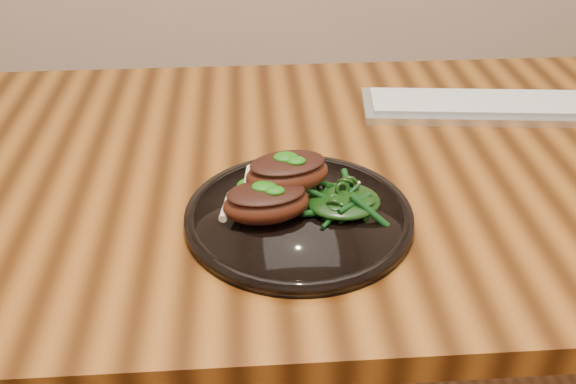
{
  "coord_description": "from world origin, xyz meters",
  "views": [
    {
      "loc": [
        -0.15,
        -0.85,
        1.25
      ],
      "look_at": [
        -0.1,
        -0.13,
        0.78
      ],
      "focal_mm": 40.0,
      "sensor_mm": 36.0,
      "label": 1
    }
  ],
  "objects_px": {
    "plate": "(299,216)",
    "greens_heap": "(343,197)",
    "lamb_chop_front": "(266,201)",
    "keyboard": "(482,106)",
    "desk": "(342,205)"
  },
  "relations": [
    {
      "from": "plate",
      "to": "greens_heap",
      "type": "xyz_separation_m",
      "value": [
        0.06,
        0.01,
        0.02
      ]
    },
    {
      "from": "plate",
      "to": "lamb_chop_front",
      "type": "bearing_deg",
      "value": -166.36
    },
    {
      "from": "plate",
      "to": "keyboard",
      "type": "bearing_deg",
      "value": 41.69
    },
    {
      "from": "desk",
      "to": "lamb_chop_front",
      "type": "relative_size",
      "value": 12.99
    },
    {
      "from": "desk",
      "to": "plate",
      "type": "bearing_deg",
      "value": -118.53
    },
    {
      "from": "desk",
      "to": "greens_heap",
      "type": "xyz_separation_m",
      "value": [
        -0.02,
        -0.15,
        0.12
      ]
    },
    {
      "from": "desk",
      "to": "plate",
      "type": "relative_size",
      "value": 5.29
    },
    {
      "from": "desk",
      "to": "lamb_chop_front",
      "type": "distance_m",
      "value": 0.24
    },
    {
      "from": "desk",
      "to": "greens_heap",
      "type": "height_order",
      "value": "greens_heap"
    },
    {
      "from": "desk",
      "to": "keyboard",
      "type": "distance_m",
      "value": 0.33
    },
    {
      "from": "lamb_chop_front",
      "to": "greens_heap",
      "type": "xyz_separation_m",
      "value": [
        0.1,
        0.02,
        -0.01
      ]
    },
    {
      "from": "plate",
      "to": "greens_heap",
      "type": "relative_size",
      "value": 3.03
    },
    {
      "from": "greens_heap",
      "to": "keyboard",
      "type": "distance_m",
      "value": 0.43
    },
    {
      "from": "desk",
      "to": "greens_heap",
      "type": "bearing_deg",
      "value": -99.43
    },
    {
      "from": "desk",
      "to": "plate",
      "type": "xyz_separation_m",
      "value": [
        -0.08,
        -0.15,
        0.09
      ]
    }
  ]
}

